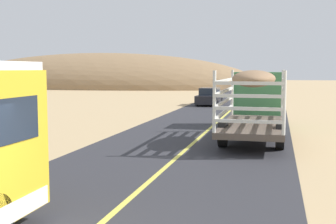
% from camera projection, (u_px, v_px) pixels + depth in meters
% --- Properties ---
extents(livestock_truck, '(2.53, 9.70, 3.02)m').
position_uv_depth(livestock_truck, '(257.00, 96.00, 21.42)').
color(livestock_truck, '#3F7F4C').
rests_on(livestock_truck, road_surface).
extents(car_far, '(1.80, 4.40, 1.46)m').
position_uv_depth(car_far, '(209.00, 97.00, 37.75)').
color(car_far, black).
rests_on(car_far, road_surface).
extents(distant_hill, '(55.83, 24.55, 11.57)m').
position_uv_depth(distant_hill, '(99.00, 87.00, 76.07)').
color(distant_hill, '#8D6E4C').
rests_on(distant_hill, ground).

